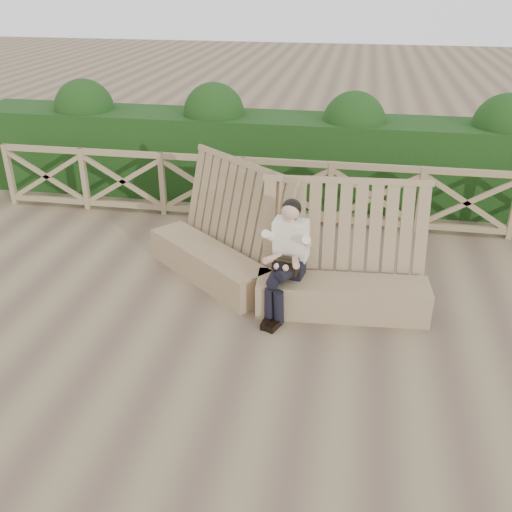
# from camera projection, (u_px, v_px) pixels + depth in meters

# --- Properties ---
(ground) EXTENTS (60.00, 60.00, 0.00)m
(ground) POSITION_uv_depth(u_px,v_px,m) (245.00, 340.00, 6.59)
(ground) COLOR brown
(ground) RESTS_ON ground
(bench) EXTENTS (3.87, 1.96, 1.58)m
(bench) POSITION_uv_depth(u_px,v_px,m) (274.00, 265.00, 7.41)
(bench) COLOR olive
(bench) RESTS_ON ground
(woman) EXTENTS (0.49, 0.90, 1.44)m
(woman) POSITION_uv_depth(u_px,v_px,m) (287.00, 255.00, 6.86)
(woman) COLOR black
(woman) RESTS_ON ground
(guardrail) EXTENTS (10.10, 0.09, 1.10)m
(guardrail) POSITION_uv_depth(u_px,v_px,m) (286.00, 192.00, 9.41)
(guardrail) COLOR olive
(guardrail) RESTS_ON ground
(hedge) EXTENTS (12.00, 1.20, 1.50)m
(hedge) POSITION_uv_depth(u_px,v_px,m) (295.00, 159.00, 10.38)
(hedge) COLOR black
(hedge) RESTS_ON ground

